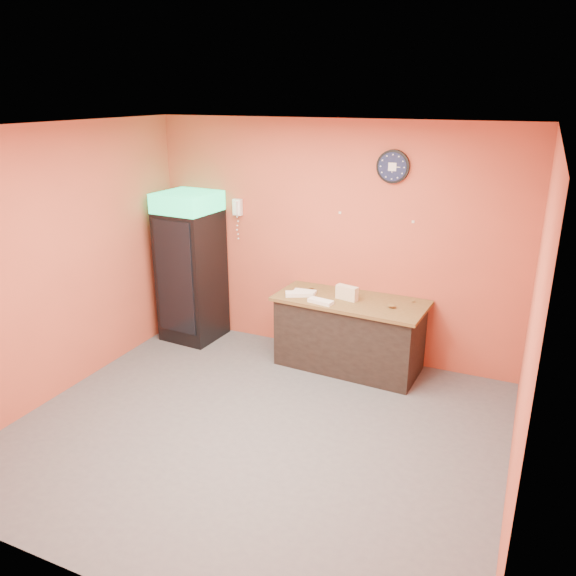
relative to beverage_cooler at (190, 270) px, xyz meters
The scene contains 15 objects.
floor 2.56m from the beverage_cooler, 42.48° to the right, with size 4.50×4.50×0.00m, color #47474C.
back_wall 1.86m from the beverage_cooler, 12.62° to the left, with size 4.50×0.02×2.80m, color #C15036.
left_wall 1.75m from the beverage_cooler, 107.12° to the right, with size 0.02×4.00×2.80m, color #C15036.
right_wall 4.34m from the beverage_cooler, 21.87° to the right, with size 0.02×4.00×2.80m, color #C15036.
ceiling 3.02m from the beverage_cooler, 42.48° to the right, with size 4.50×4.00×0.02m, color white.
beverage_cooler is the anchor object (origin of this frame).
prep_counter 2.20m from the beverage_cooler, ahead, with size 1.61×0.72×0.81m, color black.
wall_clock 2.83m from the beverage_cooler, ahead, with size 0.36×0.06×0.36m.
wall_phone 1.00m from the beverage_cooler, 32.81° to the left, with size 0.11×0.10×0.20m.
butcher_paper 2.14m from the beverage_cooler, ahead, with size 1.71×0.78×0.04m, color brown.
sub_roll_stack 2.10m from the beverage_cooler, ahead, with size 0.27×0.14×0.16m.
wrapped_sandwich_left 1.56m from the beverage_cooler, ahead, with size 0.31×0.12×0.04m, color white.
wrapped_sandwich_mid 1.88m from the beverage_cooler, ahead, with size 0.28×0.11×0.04m, color white.
wrapped_sandwich_right 1.59m from the beverage_cooler, ahead, with size 0.26×0.10×0.04m, color white.
kitchen_tool 2.16m from the beverage_cooler, ahead, with size 0.06×0.06×0.06m, color silver.
Camera 1 is at (2.16, -4.10, 3.07)m, focal length 35.00 mm.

